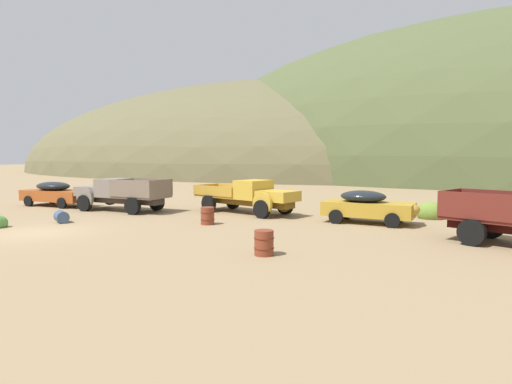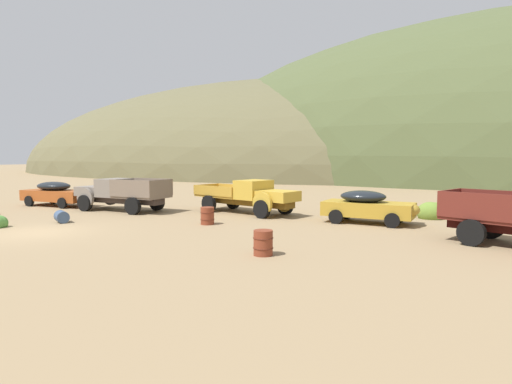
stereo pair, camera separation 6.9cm
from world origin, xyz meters
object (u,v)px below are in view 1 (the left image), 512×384
object	(u,v)px
oil_drum_foreground	(62,217)
truck_faded_yellow	(252,196)
oil_drum_spare	(264,243)
oil_drum_by_truck	(208,216)
car_oxide_orange	(58,193)
truck_primer_gray	(116,193)
car_mustard	(371,206)

from	to	relation	value
oil_drum_foreground	truck_faded_yellow	bearing A→B (deg)	49.35
oil_drum_foreground	oil_drum_spare	distance (m)	11.87
oil_drum_by_truck	oil_drum_spare	distance (m)	6.82
car_oxide_orange	truck_primer_gray	size ratio (longest dim) A/B	0.85
oil_drum_spare	oil_drum_by_truck	bearing A→B (deg)	142.20
truck_faded_yellow	car_mustard	size ratio (longest dim) A/B	1.50
car_oxide_orange	oil_drum_spare	bearing A→B (deg)	-23.10
oil_drum_by_truck	oil_drum_foreground	world-z (taller)	oil_drum_by_truck
oil_drum_spare	oil_drum_foreground	bearing A→B (deg)	174.95
truck_faded_yellow	oil_drum_foreground	world-z (taller)	truck_faded_yellow
car_oxide_orange	oil_drum_spare	world-z (taller)	car_oxide_orange
car_mustard	oil_drum_foreground	distance (m)	14.95
truck_primer_gray	truck_faded_yellow	xyz separation A→B (m)	(7.69, 2.82, -0.03)
oil_drum_by_truck	car_mustard	bearing A→B (deg)	32.91
car_mustard	oil_drum_spare	distance (m)	8.51
oil_drum_by_truck	oil_drum_spare	world-z (taller)	oil_drum_spare
car_oxide_orange	car_mustard	world-z (taller)	same
truck_faded_yellow	oil_drum_foreground	xyz separation A→B (m)	(-6.36, -7.41, -0.71)
car_oxide_orange	truck_faded_yellow	size ratio (longest dim) A/B	0.76
truck_faded_yellow	oil_drum_foreground	distance (m)	9.79
car_mustard	oil_drum_foreground	xyz separation A→B (m)	(-12.99, -7.38, -0.53)
car_oxide_orange	oil_drum_foreground	xyz separation A→B (m)	(6.40, -4.33, -0.53)
truck_primer_gray	oil_drum_spare	size ratio (longest dim) A/B	7.34
truck_primer_gray	oil_drum_by_truck	bearing A→B (deg)	164.14
car_mustard	oil_drum_by_truck	bearing A→B (deg)	-149.37
truck_faded_yellow	oil_drum_by_truck	distance (m)	4.31
oil_drum_by_truck	oil_drum_spare	xyz separation A→B (m)	(5.39, -4.18, 0.00)
truck_primer_gray	car_mustard	size ratio (longest dim) A/B	1.34
truck_faded_yellow	car_mustard	xyz separation A→B (m)	(6.63, -0.03, -0.18)
oil_drum_by_truck	oil_drum_foreground	size ratio (longest dim) A/B	0.82
car_mustard	oil_drum_by_truck	distance (m)	7.82
car_oxide_orange	car_mustard	distance (m)	19.63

